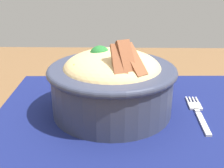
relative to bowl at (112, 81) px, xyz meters
name	(u,v)px	position (x,y,z in m)	size (l,w,h in m)	color
table	(152,141)	(0.07, 0.00, -0.12)	(1.34, 0.89, 0.72)	brown
placemat	(134,113)	(0.04, 0.00, -0.06)	(0.47, 0.35, 0.00)	#11194C
bowl	(112,81)	(0.00, 0.00, 0.00)	(0.21, 0.21, 0.13)	#2D3347
fork	(198,112)	(0.15, -0.01, -0.05)	(0.02, 0.13, 0.00)	#BBBBBB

